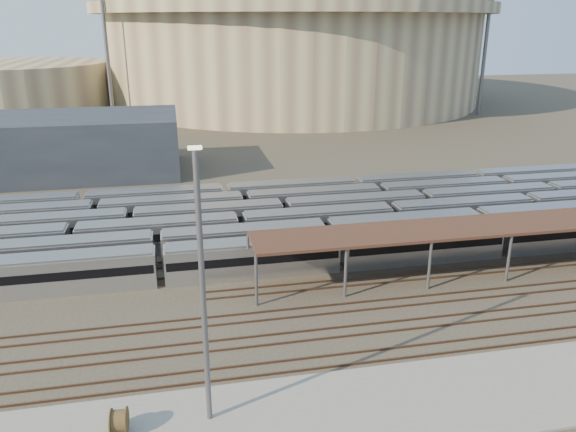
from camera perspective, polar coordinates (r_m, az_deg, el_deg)
The scene contains 13 objects.
ground at distance 53.66m, azimuth 5.60°, elevation -8.84°, with size 420.00×420.00×0.00m, color #383026.
apron at distance 40.32m, azimuth 4.94°, elevation -19.29°, with size 50.00×9.00×0.20m, color gray.
subway_trains at distance 68.70m, azimuth -1.44°, elevation -0.65°, with size 122.21×23.90×3.60m.
inspection_shed at distance 64.44m, azimuth 23.73°, elevation -0.70°, with size 60.30×6.00×5.30m.
empty_tracks at distance 49.48m, azimuth 7.31°, elevation -11.39°, with size 170.00×9.62×0.18m.
stadium at distance 189.48m, azimuth 0.51°, elevation 16.62°, with size 124.00×124.00×32.50m.
secondary_arena at distance 181.83m, azimuth -26.56°, elevation 11.55°, with size 56.00×56.00×14.00m, color tan.
service_building at distance 104.16m, azimuth -22.82°, elevation 6.58°, with size 42.00×20.00×10.00m, color #1E232D.
floodlight_0 at distance 155.95m, azimuth -18.04°, elevation 16.69°, with size 4.00×1.00×38.40m.
floodlight_2 at distance 167.98m, azimuth 19.50°, elevation 16.67°, with size 4.00×1.00×38.40m.
floodlight_3 at distance 205.21m, azimuth -10.81°, elevation 17.67°, with size 4.00×1.00×38.40m.
cable_reel_west at distance 39.54m, azimuth -16.79°, elevation -19.30°, with size 1.72×1.72×0.95m, color brown.
yard_light_pole at distance 34.97m, azimuth -8.65°, elevation -7.69°, with size 0.80×0.36×18.36m.
Camera 1 is at (-14.51, -45.11, 25.18)m, focal length 35.00 mm.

